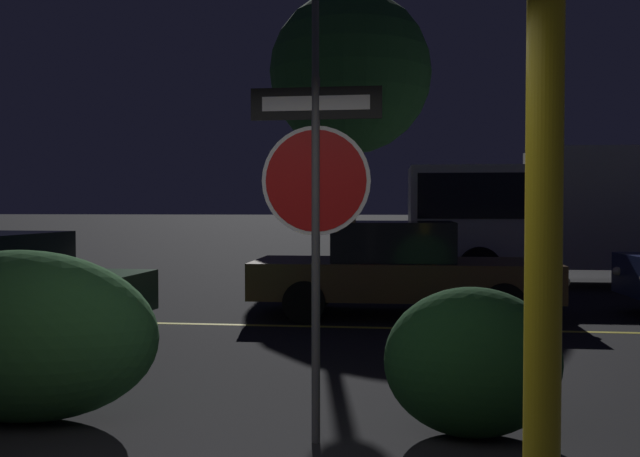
{
  "coord_description": "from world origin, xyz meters",
  "views": [
    {
      "loc": [
        1.0,
        -3.09,
        1.65
      ],
      "look_at": [
        0.06,
        4.63,
        1.4
      ],
      "focal_mm": 40.0,
      "sensor_mm": 36.0,
      "label": 1
    }
  ],
  "objects_px": {
    "stop_sign": "(316,187)",
    "delivery_truck": "(567,210)",
    "yellow_pole_right": "(544,192)",
    "hedge_bush_2": "(472,362)",
    "tree_1": "(350,74)",
    "hedge_bush_1": "(21,336)",
    "passing_car_2": "(400,269)",
    "street_lamp": "(315,57)"
  },
  "relations": [
    {
      "from": "hedge_bush_2",
      "to": "passing_car_2",
      "type": "xyz_separation_m",
      "value": [
        -0.55,
        5.55,
        0.16
      ]
    },
    {
      "from": "hedge_bush_1",
      "to": "hedge_bush_2",
      "type": "height_order",
      "value": "hedge_bush_1"
    },
    {
      "from": "stop_sign",
      "to": "delivery_truck",
      "type": "height_order",
      "value": "delivery_truck"
    },
    {
      "from": "tree_1",
      "to": "yellow_pole_right",
      "type": "bearing_deg",
      "value": -82.74
    },
    {
      "from": "passing_car_2",
      "to": "hedge_bush_2",
      "type": "bearing_deg",
      "value": 5.05
    },
    {
      "from": "stop_sign",
      "to": "hedge_bush_2",
      "type": "distance_m",
      "value": 1.67
    },
    {
      "from": "yellow_pole_right",
      "to": "hedge_bush_2",
      "type": "distance_m",
      "value": 2.31
    },
    {
      "from": "hedge_bush_1",
      "to": "hedge_bush_2",
      "type": "bearing_deg",
      "value": 0.61
    },
    {
      "from": "stop_sign",
      "to": "hedge_bush_2",
      "type": "xyz_separation_m",
      "value": [
        1.09,
        0.25,
        -1.24
      ]
    },
    {
      "from": "hedge_bush_1",
      "to": "hedge_bush_2",
      "type": "relative_size",
      "value": 1.73
    },
    {
      "from": "passing_car_2",
      "to": "street_lamp",
      "type": "height_order",
      "value": "street_lamp"
    },
    {
      "from": "hedge_bush_2",
      "to": "delivery_truck",
      "type": "bearing_deg",
      "value": 74.33
    },
    {
      "from": "passing_car_2",
      "to": "street_lamp",
      "type": "bearing_deg",
      "value": -159.02
    },
    {
      "from": "street_lamp",
      "to": "tree_1",
      "type": "xyz_separation_m",
      "value": [
        0.41,
        4.48,
        0.44
      ]
    },
    {
      "from": "passing_car_2",
      "to": "delivery_truck",
      "type": "xyz_separation_m",
      "value": [
        3.44,
        4.76,
        0.87
      ]
    },
    {
      "from": "delivery_truck",
      "to": "stop_sign",
      "type": "bearing_deg",
      "value": 158.01
    },
    {
      "from": "stop_sign",
      "to": "yellow_pole_right",
      "type": "bearing_deg",
      "value": -54.2
    },
    {
      "from": "hedge_bush_1",
      "to": "passing_car_2",
      "type": "bearing_deg",
      "value": 63.12
    },
    {
      "from": "hedge_bush_1",
      "to": "tree_1",
      "type": "distance_m",
      "value": 15.6
    },
    {
      "from": "hedge_bush_2",
      "to": "tree_1",
      "type": "height_order",
      "value": "tree_1"
    },
    {
      "from": "stop_sign",
      "to": "street_lamp",
      "type": "relative_size",
      "value": 0.37
    },
    {
      "from": "hedge_bush_2",
      "to": "yellow_pole_right",
      "type": "bearing_deg",
      "value": -86.75
    },
    {
      "from": "tree_1",
      "to": "hedge_bush_1",
      "type": "bearing_deg",
      "value": -95.25
    },
    {
      "from": "yellow_pole_right",
      "to": "delivery_truck",
      "type": "height_order",
      "value": "yellow_pole_right"
    },
    {
      "from": "stop_sign",
      "to": "street_lamp",
      "type": "bearing_deg",
      "value": 98.41
    },
    {
      "from": "hedge_bush_1",
      "to": "tree_1",
      "type": "height_order",
      "value": "tree_1"
    },
    {
      "from": "hedge_bush_1",
      "to": "tree_1",
      "type": "xyz_separation_m",
      "value": [
        1.36,
        14.82,
        4.68
      ]
    },
    {
      "from": "stop_sign",
      "to": "yellow_pole_right",
      "type": "relative_size",
      "value": 0.74
    },
    {
      "from": "hedge_bush_1",
      "to": "delivery_truck",
      "type": "xyz_separation_m",
      "value": [
        6.28,
        10.35,
        0.91
      ]
    },
    {
      "from": "tree_1",
      "to": "hedge_bush_2",
      "type": "bearing_deg",
      "value": -82.2
    },
    {
      "from": "stop_sign",
      "to": "hedge_bush_1",
      "type": "xyz_separation_m",
      "value": [
        -2.3,
        0.22,
        -1.12
      ]
    },
    {
      "from": "yellow_pole_right",
      "to": "street_lamp",
      "type": "relative_size",
      "value": 0.5
    },
    {
      "from": "hedge_bush_1",
      "to": "passing_car_2",
      "type": "relative_size",
      "value": 0.48
    },
    {
      "from": "hedge_bush_1",
      "to": "street_lamp",
      "type": "height_order",
      "value": "street_lamp"
    },
    {
      "from": "delivery_truck",
      "to": "hedge_bush_1",
      "type": "bearing_deg",
      "value": 147.41
    },
    {
      "from": "stop_sign",
      "to": "delivery_truck",
      "type": "distance_m",
      "value": 11.29
    },
    {
      "from": "yellow_pole_right",
      "to": "street_lamp",
      "type": "bearing_deg",
      "value": 101.7
    },
    {
      "from": "yellow_pole_right",
      "to": "passing_car_2",
      "type": "height_order",
      "value": "yellow_pole_right"
    },
    {
      "from": "hedge_bush_2",
      "to": "tree_1",
      "type": "xyz_separation_m",
      "value": [
        -2.02,
        14.78,
        4.8
      ]
    },
    {
      "from": "street_lamp",
      "to": "stop_sign",
      "type": "bearing_deg",
      "value": -82.74
    },
    {
      "from": "delivery_truck",
      "to": "street_lamp",
      "type": "distance_m",
      "value": 6.28
    },
    {
      "from": "yellow_pole_right",
      "to": "hedge_bush_1",
      "type": "height_order",
      "value": "yellow_pole_right"
    }
  ]
}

